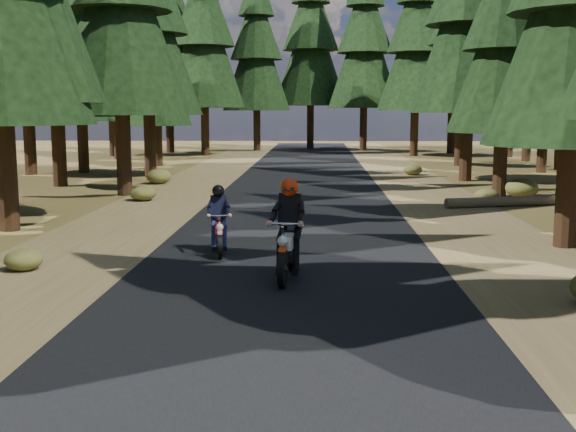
# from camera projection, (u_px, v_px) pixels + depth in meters

# --- Properties ---
(ground) EXTENTS (120.00, 120.00, 0.00)m
(ground) POSITION_uv_depth(u_px,v_px,m) (284.00, 295.00, 11.90)
(ground) COLOR #4B3B1A
(ground) RESTS_ON ground
(road) EXTENTS (6.00, 100.00, 0.01)m
(road) POSITION_uv_depth(u_px,v_px,m) (294.00, 241.00, 16.85)
(road) COLOR black
(road) RESTS_ON ground
(shoulder_l) EXTENTS (3.20, 100.00, 0.01)m
(shoulder_l) POSITION_uv_depth(u_px,v_px,m) (100.00, 239.00, 17.03)
(shoulder_l) COLOR brown
(shoulder_l) RESTS_ON ground
(shoulder_r) EXTENTS (3.20, 100.00, 0.01)m
(shoulder_r) POSITION_uv_depth(u_px,v_px,m) (493.00, 242.00, 16.66)
(shoulder_r) COLOR brown
(shoulder_r) RESTS_ON ground
(log_near) EXTENTS (4.61, 1.57, 0.32)m
(log_near) POSITION_uv_depth(u_px,v_px,m) (514.00, 201.00, 22.88)
(log_near) COLOR #4C4233
(log_near) RESTS_ON ground
(understory_shrubs) EXTENTS (14.74, 33.18, 0.68)m
(understory_shrubs) POSITION_uv_depth(u_px,v_px,m) (402.00, 211.00, 19.83)
(understory_shrubs) COLOR #474C1E
(understory_shrubs) RESTS_ON ground
(rider_lead) EXTENTS (0.81, 2.08, 1.81)m
(rider_lead) POSITION_uv_depth(u_px,v_px,m) (288.00, 246.00, 12.91)
(rider_lead) COLOR white
(rider_lead) RESTS_ON road
(rider_follow) EXTENTS (0.75, 1.69, 1.45)m
(rider_follow) POSITION_uv_depth(u_px,v_px,m) (219.00, 231.00, 15.22)
(rider_follow) COLOR maroon
(rider_follow) RESTS_ON road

